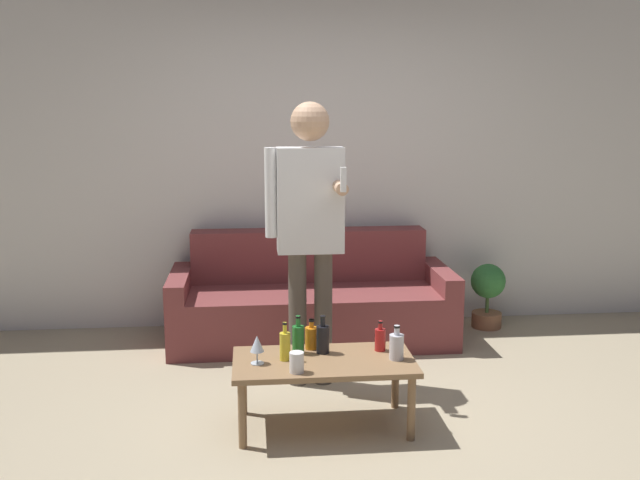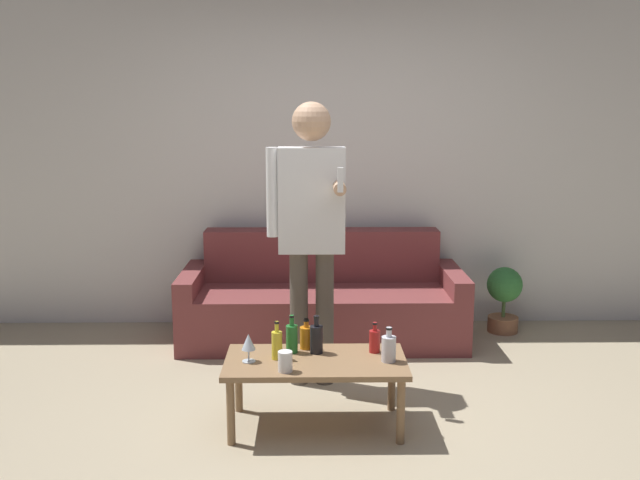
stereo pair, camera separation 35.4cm
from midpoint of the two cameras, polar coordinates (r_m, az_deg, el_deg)
ground_plane at (r=3.92m, az=5.26°, el=-15.82°), size 16.00×16.00×0.00m
wall_back at (r=5.66m, az=3.21°, el=6.69°), size 8.00×0.06×2.70m
couch at (r=5.40m, az=2.07°, el=-4.99°), size 2.09×0.81×0.80m
coffee_table at (r=3.94m, az=2.26°, el=-10.17°), size 0.99×0.52×0.39m
bottle_orange at (r=3.91m, az=8.14°, el=-8.58°), size 0.08×0.08×0.19m
bottle_green at (r=4.07m, az=1.41°, el=-7.78°), size 0.07×0.07×0.17m
bottle_dark at (r=4.00m, az=2.27°, el=-7.89°), size 0.07×0.07×0.21m
bottle_yellow at (r=4.04m, az=6.93°, el=-8.01°), size 0.06×0.06×0.17m
bottle_red at (r=4.00m, az=0.28°, el=-7.86°), size 0.07×0.07×0.22m
bottle_clear at (r=3.90m, az=-0.85°, el=-8.36°), size 0.06×0.06×0.21m
wine_glass_near at (r=3.86m, az=-3.11°, el=-8.25°), size 0.08×0.08×0.16m
cup_on_table at (r=3.74m, az=-0.06°, el=-9.73°), size 0.08×0.08×0.11m
person_standing_front at (r=4.36m, az=1.58°, el=1.67°), size 0.48×0.44×1.77m
potted_plant at (r=5.77m, az=16.24°, el=-4.23°), size 0.27×0.27×0.52m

